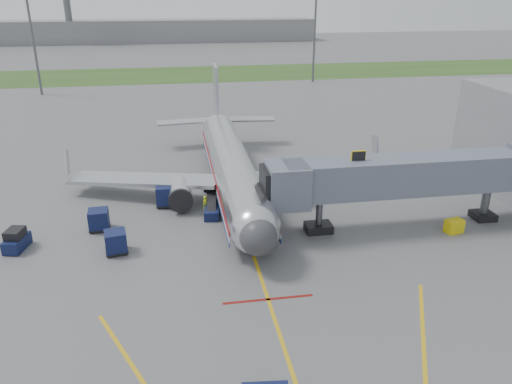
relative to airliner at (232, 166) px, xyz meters
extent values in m
plane|color=#565659|center=(0.00, -15.25, -2.65)|extent=(400.00, 400.00, 0.00)
cube|color=#2D4C1E|center=(0.00, 74.75, -2.64)|extent=(300.00, 25.00, 0.01)
cube|color=gold|center=(0.00, -17.25, -2.64)|extent=(0.25, 50.00, 0.01)
cube|color=maroon|center=(0.00, -19.25, -2.64)|extent=(6.00, 0.25, 0.01)
cylinder|color=silver|center=(0.00, -0.25, 0.05)|extent=(3.80, 28.00, 3.80)
sphere|color=silver|center=(0.00, -14.25, 0.05)|extent=(3.80, 3.80, 3.80)
sphere|color=#38383D|center=(0.00, -15.55, 0.05)|extent=(2.74, 2.74, 2.74)
cube|color=black|center=(0.00, -14.65, 0.60)|extent=(2.20, 1.20, 0.55)
cone|color=silver|center=(0.00, 16.25, 0.05)|extent=(3.80, 5.00, 3.80)
cube|color=#B7BAC1|center=(0.00, 15.75, 4.05)|extent=(0.35, 4.20, 7.00)
cube|color=#B7BAC1|center=(-8.50, -0.25, -0.85)|extent=(15.10, 8.59, 1.13)
cube|color=#B7BAC1|center=(8.50, -0.25, -0.85)|extent=(15.10, 8.59, 1.13)
cylinder|color=silver|center=(-5.20, -3.25, -1.30)|extent=(2.10, 3.60, 2.10)
cylinder|color=silver|center=(5.20, -3.25, -1.30)|extent=(2.10, 3.60, 2.10)
cube|color=maroon|center=(1.92, -0.25, -0.30)|extent=(0.05, 28.00, 0.45)
cube|color=navy|center=(1.92, -0.25, -1.20)|extent=(0.05, 28.00, 0.35)
cylinder|color=black|center=(0.00, -13.25, -2.35)|extent=(0.28, 0.70, 0.70)
cylinder|color=black|center=(-2.60, 0.25, -2.20)|extent=(0.50, 1.00, 1.00)
cylinder|color=black|center=(2.60, 0.25, -2.20)|extent=(0.50, 1.00, 1.00)
cube|color=slate|center=(13.00, -10.25, 1.95)|extent=(20.00, 3.00, 3.00)
cube|color=slate|center=(3.20, -10.25, 1.75)|extent=(3.20, 3.60, 3.40)
cube|color=black|center=(2.00, -10.25, 1.75)|extent=(1.60, 3.00, 2.80)
cube|color=yellow|center=(9.00, -10.25, 3.75)|extent=(1.20, 0.15, 1.00)
cylinder|color=#595B60|center=(6.00, -10.25, -1.10)|extent=(0.56, 0.56, 3.10)
cube|color=black|center=(6.00, -10.25, -2.30)|extent=(2.20, 1.60, 0.70)
cylinder|color=#595B60|center=(21.00, -10.25, -1.10)|extent=(0.70, 0.70, 3.10)
cube|color=black|center=(21.00, -10.25, -2.35)|extent=(1.80, 1.80, 0.60)
cylinder|color=#595B60|center=(-30.00, 54.75, 7.35)|extent=(0.44, 0.44, 20.00)
cylinder|color=#595B60|center=(25.00, 59.75, 7.35)|extent=(0.44, 0.44, 20.00)
cube|color=slate|center=(-10.00, 154.75, 1.35)|extent=(120.00, 14.00, 8.00)
cylinder|color=#595B60|center=(-40.00, 149.75, 11.35)|extent=(2.40, 2.40, 28.00)
cube|color=#0C1237|center=(-17.99, -9.30, -2.11)|extent=(1.77, 2.65, 0.97)
cube|color=black|center=(-17.99, -9.30, -1.29)|extent=(1.48, 1.77, 0.68)
cylinder|color=black|center=(-18.66, -10.04, -2.40)|extent=(0.32, 0.52, 0.48)
cylinder|color=black|center=(-17.72, -10.26, -2.40)|extent=(0.32, 0.52, 0.48)
cylinder|color=black|center=(-18.27, -8.34, -2.40)|extent=(0.32, 0.52, 0.48)
cylinder|color=black|center=(-17.33, -8.56, -2.40)|extent=(0.32, 0.52, 0.48)
cube|color=#0C1237|center=(-12.07, -6.85, -1.67)|extent=(1.67, 1.67, 1.60)
cube|color=black|center=(-12.07, -6.85, -2.46)|extent=(1.72, 1.72, 0.12)
cylinder|color=black|center=(-12.66, -7.50, -2.50)|extent=(0.24, 0.30, 0.29)
cylinder|color=black|center=(-11.42, -7.44, -2.50)|extent=(0.24, 0.30, 0.29)
cylinder|color=black|center=(-12.72, -6.26, -2.50)|extent=(0.24, 0.30, 0.29)
cylinder|color=black|center=(-11.48, -6.21, -2.50)|extent=(0.24, 0.30, 0.29)
cube|color=#0C1237|center=(-10.31, -11.15, -1.68)|extent=(1.81, 1.81, 1.58)
cube|color=black|center=(-10.31, -11.15, -2.46)|extent=(1.87, 1.87, 0.12)
cylinder|color=black|center=(-10.82, -11.85, -2.50)|extent=(0.27, 0.32, 0.29)
cylinder|color=black|center=(-9.61, -11.66, -2.50)|extent=(0.27, 0.32, 0.29)
cylinder|color=black|center=(-11.02, -10.64, -2.50)|extent=(0.27, 0.32, 0.29)
cylinder|color=black|center=(-9.81, -10.45, -2.50)|extent=(0.27, 0.32, 0.29)
cube|color=#0C1237|center=(-6.51, -2.67, -1.56)|extent=(1.81, 1.81, 1.76)
cube|color=black|center=(-6.51, -2.67, -2.44)|extent=(1.87, 1.87, 0.14)
cylinder|color=black|center=(-7.21, -3.33, -2.49)|extent=(0.26, 0.32, 0.32)
cylinder|color=black|center=(-5.84, -3.37, -2.49)|extent=(0.26, 0.32, 0.32)
cylinder|color=black|center=(-7.17, -1.97, -2.49)|extent=(0.26, 0.32, 0.32)
cylinder|color=black|center=(-5.81, -2.00, -2.49)|extent=(0.26, 0.32, 0.32)
cube|color=#0C1237|center=(-2.50, -5.37, -2.23)|extent=(1.62, 3.40, 0.82)
cube|color=black|center=(-2.45, -4.92, -1.37)|extent=(1.21, 3.74, 1.29)
cylinder|color=black|center=(-3.08, -6.50, -2.39)|extent=(0.25, 0.53, 0.51)
cylinder|color=black|center=(-2.18, -6.60, -2.39)|extent=(0.25, 0.53, 0.51)
cylinder|color=black|center=(-2.83, -4.14, -2.39)|extent=(0.25, 0.53, 0.51)
cylinder|color=black|center=(-1.92, -4.24, -2.39)|extent=(0.25, 0.53, 0.51)
cube|color=yellow|center=(17.08, -12.25, -2.08)|extent=(1.58, 1.22, 1.13)
cylinder|color=black|center=(16.62, -12.35, -2.50)|extent=(0.24, 0.32, 0.28)
cylinder|color=black|center=(17.54, -12.15, -2.50)|extent=(0.24, 0.32, 0.28)
imported|color=#BBD919|center=(-3.00, -4.92, -1.83)|extent=(0.71, 0.64, 1.63)
camera|label=1|loc=(-5.34, -46.25, 16.20)|focal=35.00mm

